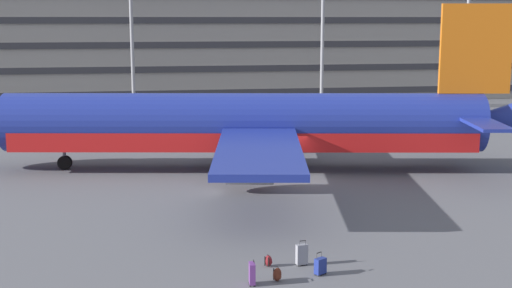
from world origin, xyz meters
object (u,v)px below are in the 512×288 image
suitcase_upright (252,273)px  backpack_small (269,261)px  suitcase_navy (302,254)px  backpack_large (277,275)px  suitcase_orange (320,266)px  airliner (250,125)px

suitcase_upright → backpack_small: suitcase_upright is taller
suitcase_navy → backpack_small: bearing=176.1°
backpack_large → suitcase_navy: bearing=49.9°
suitcase_orange → backpack_small: suitcase_orange is taller
backpack_small → backpack_large: size_ratio=0.89×
airliner → backpack_small: size_ratio=72.39×
airliner → suitcase_orange: airliner is taller
suitcase_navy → suitcase_orange: bearing=-67.3°
backpack_large → airliner: bearing=84.5°
suitcase_orange → suitcase_navy: (-0.47, 1.12, 0.10)m
airliner → suitcase_upright: 19.71m
suitcase_upright → backpack_small: 2.03m
airliner → suitcase_upright: bearing=-98.3°
airliner → suitcase_navy: size_ratio=35.05×
suitcase_orange → suitcase_upright: bearing=-167.9°
suitcase_navy → backpack_large: (-1.26, -1.50, -0.20)m
suitcase_orange → backpack_large: bearing=-167.5°
suitcase_upright → suitcase_navy: suitcase_navy is taller
suitcase_orange → backpack_small: size_ratio=1.74×
suitcase_navy → backpack_small: 1.34m
airliner → suitcase_navy: (-0.58, -17.65, -2.46)m
suitcase_navy → airliner: bearing=88.1°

